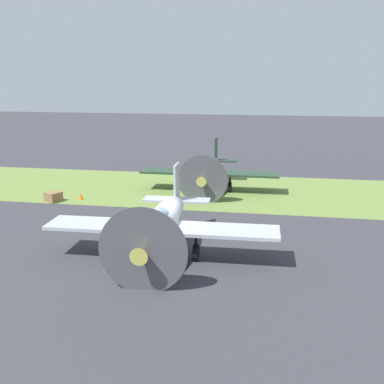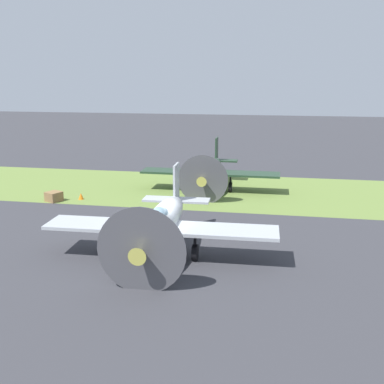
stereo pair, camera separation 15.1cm
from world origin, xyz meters
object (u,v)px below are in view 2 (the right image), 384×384
supply_crate (54,197)px  runway_marker_cone (81,196)px  airplane_lead (162,222)px  airplane_wingman (210,170)px

supply_crate → runway_marker_cone: size_ratio=2.05×
airplane_lead → supply_crate: size_ratio=11.93×
airplane_lead → supply_crate: airplane_lead is taller
airplane_wingman → supply_crate: size_ratio=11.14×
runway_marker_cone → airplane_wingman: bearing=-153.1°
airplane_lead → airplane_wingman: 13.07m
airplane_wingman → runway_marker_cone: size_ratio=22.79×
airplane_lead → airplane_wingman: bearing=-93.2°
supply_crate → airplane_lead: bearing=139.5°
airplane_lead → airplane_wingman: (-0.40, -13.06, -0.10)m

